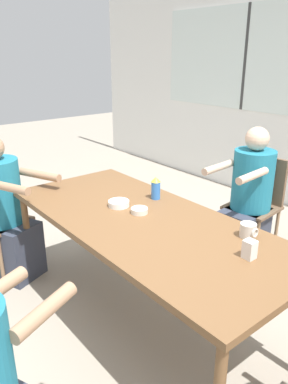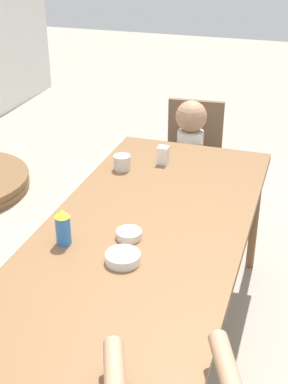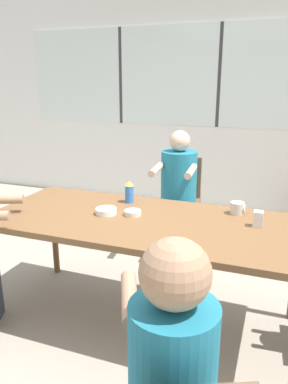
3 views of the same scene
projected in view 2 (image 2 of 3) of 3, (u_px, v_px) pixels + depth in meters
name	position (u px, v px, depth m)	size (l,w,h in m)	color
ground_plane	(144.00, 357.00, 2.70)	(16.00, 16.00, 0.00)	gray
dining_table	(144.00, 239.00, 2.38)	(2.02, 0.89, 0.76)	brown
chair_for_toddler	(192.00, 153.00, 3.69)	(0.43, 0.43, 0.88)	brown
person_toddler	(189.00, 167.00, 3.57)	(0.35, 0.22, 0.94)	#333847
coffee_mug	(122.00, 162.00, 2.88)	(0.10, 0.09, 0.08)	beige
sippy_cup	(63.00, 226.00, 2.21)	(0.07, 0.07, 0.16)	blue
milk_carton_small	(163.00, 155.00, 2.95)	(0.06, 0.06, 0.10)	silver
bowl_white_shallow	(122.00, 257.00, 2.12)	(0.14, 0.14, 0.04)	white
bowl_cereal	(129.00, 234.00, 2.28)	(0.11, 0.11, 0.03)	silver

